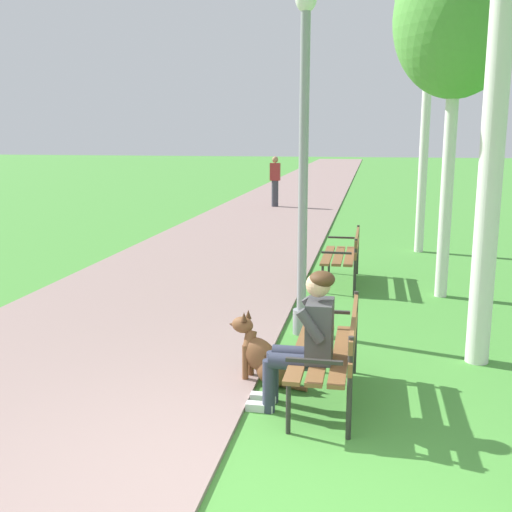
{
  "coord_description": "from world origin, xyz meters",
  "views": [
    {
      "loc": [
        0.79,
        -3.59,
        2.38
      ],
      "look_at": [
        -0.59,
        3.61,
        0.9
      ],
      "focal_mm": 42.85,
      "sensor_mm": 36.0,
      "label": 1
    }
  ],
  "objects": [
    {
      "name": "ground_plane",
      "position": [
        0.0,
        0.0,
        0.0
      ],
      "size": [
        120.0,
        120.0,
        0.0
      ],
      "primitive_type": "plane",
      "color": "#478E38"
    },
    {
      "name": "park_bench_mid",
      "position": [
        0.39,
        6.08,
        0.51
      ],
      "size": [
        0.55,
        1.5,
        0.85
      ],
      "color": "brown",
      "rests_on": "ground"
    },
    {
      "name": "pedestrian_distant",
      "position": [
        -2.32,
        15.96,
        0.84
      ],
      "size": [
        0.32,
        0.22,
        1.65
      ],
      "color": "#383842",
      "rests_on": "ground"
    },
    {
      "name": "person_seated_on_near_bench",
      "position": [
        0.28,
        1.38,
        0.68
      ],
      "size": [
        0.74,
        0.49,
        1.25
      ],
      "color": "#33384C",
      "rests_on": "ground"
    },
    {
      "name": "lamp_post_near",
      "position": [
        -0.0,
        3.44,
        2.07
      ],
      "size": [
        0.24,
        0.24,
        3.99
      ],
      "color": "gray",
      "rests_on": "ground"
    },
    {
      "name": "park_bench_near",
      "position": [
        0.49,
        1.61,
        0.51
      ],
      "size": [
        0.55,
        1.5,
        0.85
      ],
      "color": "brown",
      "rests_on": "ground"
    },
    {
      "name": "birch_tree_third",
      "position": [
        1.84,
        5.54,
        3.88
      ],
      "size": [
        1.73,
        1.87,
        4.99
      ],
      "color": "silver",
      "rests_on": "ground"
    },
    {
      "name": "dog_brown",
      "position": [
        -0.17,
        1.86,
        0.26
      ],
      "size": [
        0.82,
        0.4,
        0.71
      ],
      "color": "brown",
      "rests_on": "ground"
    },
    {
      "name": "paved_path",
      "position": [
        -2.2,
        24.0,
        0.02
      ],
      "size": [
        3.92,
        60.0,
        0.04
      ],
      "primitive_type": "cube",
      "color": "gray",
      "rests_on": "ground"
    }
  ]
}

